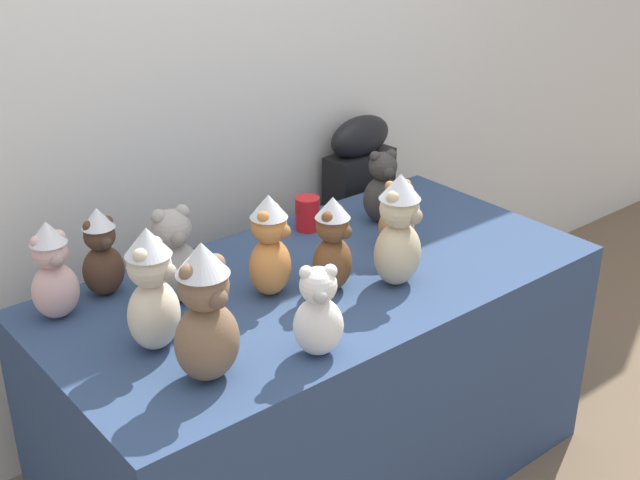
% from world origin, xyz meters
% --- Properties ---
extents(wall_back, '(7.00, 0.08, 2.60)m').
position_xyz_m(wall_back, '(0.00, 0.91, 1.30)').
color(wall_back, silver).
rests_on(wall_back, ground_plane).
extents(display_table, '(1.62, 0.81, 0.72)m').
position_xyz_m(display_table, '(0.00, 0.25, 0.36)').
color(display_table, navy).
rests_on(display_table, ground_plane).
extents(instrument_case, '(0.29, 0.14, 0.96)m').
position_xyz_m(instrument_case, '(0.63, 0.79, 0.48)').
color(instrument_case, black).
rests_on(instrument_case, ground_plane).
extents(teddy_bear_cream, '(0.19, 0.19, 0.33)m').
position_xyz_m(teddy_bear_cream, '(-0.55, 0.23, 0.88)').
color(teddy_bear_cream, beige).
rests_on(teddy_bear_cream, display_table).
extents(teddy_bear_caramel, '(0.14, 0.13, 0.22)m').
position_xyz_m(teddy_bear_caramel, '(0.31, 0.26, 0.83)').
color(teddy_bear_caramel, '#B27A42').
rests_on(teddy_bear_caramel, display_table).
extents(teddy_bear_chestnut, '(0.16, 0.15, 0.28)m').
position_xyz_m(teddy_bear_chestnut, '(-0.01, 0.18, 0.86)').
color(teddy_bear_chestnut, brown).
rests_on(teddy_bear_chestnut, display_table).
extents(teddy_bear_ash, '(0.16, 0.14, 0.28)m').
position_xyz_m(teddy_bear_ash, '(-0.39, 0.39, 0.85)').
color(teddy_bear_ash, gray).
rests_on(teddy_bear_ash, display_table).
extents(teddy_bear_snow, '(0.16, 0.15, 0.24)m').
position_xyz_m(teddy_bear_snow, '(-0.26, -0.06, 0.84)').
color(teddy_bear_snow, white).
rests_on(teddy_bear_snow, display_table).
extents(teddy_bear_blush, '(0.13, 0.11, 0.28)m').
position_xyz_m(teddy_bear_blush, '(-0.68, 0.52, 0.86)').
color(teddy_bear_blush, beige).
rests_on(teddy_bear_blush, display_table).
extents(teddy_bear_charcoal, '(0.15, 0.14, 0.25)m').
position_xyz_m(teddy_bear_charcoal, '(0.41, 0.43, 0.84)').
color(teddy_bear_charcoal, '#383533').
rests_on(teddy_bear_charcoal, display_table).
extents(teddy_bear_sand, '(0.18, 0.16, 0.33)m').
position_xyz_m(teddy_bear_sand, '(0.15, 0.09, 0.89)').
color(teddy_bear_sand, '#CCB78E').
rests_on(teddy_bear_sand, display_table).
extents(teddy_bear_cocoa, '(0.12, 0.10, 0.26)m').
position_xyz_m(teddy_bear_cocoa, '(-0.52, 0.56, 0.85)').
color(teddy_bear_cocoa, '#4C3323').
rests_on(teddy_bear_cocoa, display_table).
extents(teddy_bear_ginger, '(0.17, 0.16, 0.30)m').
position_xyz_m(teddy_bear_ginger, '(-0.16, 0.27, 0.87)').
color(teddy_bear_ginger, '#D17F3D').
rests_on(teddy_bear_ginger, display_table).
extents(teddy_bear_mocha, '(0.17, 0.15, 0.35)m').
position_xyz_m(teddy_bear_mocha, '(-0.52, 0.03, 0.89)').
color(teddy_bear_mocha, '#7F6047').
rests_on(teddy_bear_mocha, display_table).
extents(party_cup_red, '(0.08, 0.08, 0.11)m').
position_xyz_m(party_cup_red, '(0.18, 0.54, 0.78)').
color(party_cup_red, red).
rests_on(party_cup_red, display_table).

